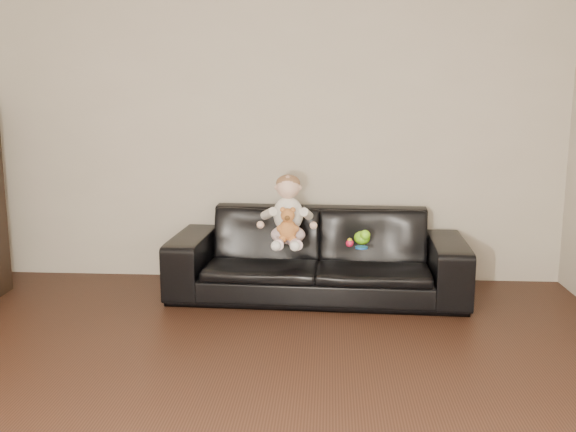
# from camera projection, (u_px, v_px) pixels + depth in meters

# --- Properties ---
(wall_back) EXTENTS (5.00, 0.00, 5.00)m
(wall_back) POSITION_uv_depth(u_px,v_px,m) (269.00, 129.00, 5.46)
(wall_back) COLOR #C0B5A1
(wall_back) RESTS_ON ground
(sofa) EXTENTS (2.35, 1.00, 0.68)m
(sofa) POSITION_uv_depth(u_px,v_px,m) (317.00, 254.00, 5.11)
(sofa) COLOR black
(sofa) RESTS_ON floor
(baby) EXTENTS (0.39, 0.47, 0.54)m
(baby) POSITION_uv_depth(u_px,v_px,m) (288.00, 214.00, 4.94)
(baby) COLOR silver
(baby) RESTS_ON sofa
(teddy_bear) EXTENTS (0.14, 0.15, 0.25)m
(teddy_bear) POSITION_uv_depth(u_px,v_px,m) (288.00, 225.00, 4.79)
(teddy_bear) COLOR #BF7236
(teddy_bear) RESTS_ON sofa
(toy_green) EXTENTS (0.18, 0.19, 0.10)m
(toy_green) POSITION_uv_depth(u_px,v_px,m) (362.00, 238.00, 4.97)
(toy_green) COLOR #80EC1B
(toy_green) RESTS_ON sofa
(toy_rattle) EXTENTS (0.07, 0.07, 0.06)m
(toy_rattle) POSITION_uv_depth(u_px,v_px,m) (350.00, 243.00, 4.88)
(toy_rattle) COLOR red
(toy_rattle) RESTS_ON sofa
(toy_blue_disc) EXTENTS (0.13, 0.13, 0.01)m
(toy_blue_disc) POSITION_uv_depth(u_px,v_px,m) (361.00, 247.00, 4.85)
(toy_blue_disc) COLOR blue
(toy_blue_disc) RESTS_ON sofa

